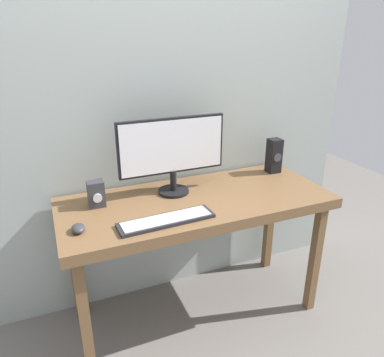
% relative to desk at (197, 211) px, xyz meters
% --- Properties ---
extents(ground_plane, '(6.00, 6.00, 0.00)m').
position_rel_desk_xyz_m(ground_plane, '(0.00, 0.00, -0.70)').
color(ground_plane, slate).
extents(wall_back, '(2.39, 0.04, 3.00)m').
position_rel_desk_xyz_m(wall_back, '(0.00, 0.35, 0.80)').
color(wall_back, '#9EA8A3').
rests_on(wall_back, ground_plane).
extents(desk, '(1.47, 0.62, 0.78)m').
position_rel_desk_xyz_m(desk, '(0.00, 0.00, 0.00)').
color(desk, brown).
rests_on(desk, ground_plane).
extents(monitor, '(0.60, 0.17, 0.43)m').
position_rel_desk_xyz_m(monitor, '(-0.09, 0.13, 0.32)').
color(monitor, black).
rests_on(monitor, desk).
extents(keyboard_primary, '(0.47, 0.14, 0.02)m').
position_rel_desk_xyz_m(keyboard_primary, '(-0.24, -0.19, 0.09)').
color(keyboard_primary, '#232328').
rests_on(keyboard_primary, desk).
extents(mouse, '(0.07, 0.09, 0.03)m').
position_rel_desk_xyz_m(mouse, '(-0.64, -0.12, 0.09)').
color(mouse, '#333338').
rests_on(mouse, desk).
extents(speaker_right, '(0.08, 0.08, 0.22)m').
position_rel_desk_xyz_m(speaker_right, '(0.61, 0.18, 0.19)').
color(speaker_right, black).
rests_on(speaker_right, desk).
extents(audio_controller, '(0.08, 0.08, 0.14)m').
position_rel_desk_xyz_m(audio_controller, '(-0.52, 0.11, 0.14)').
color(audio_controller, '#333338').
rests_on(audio_controller, desk).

